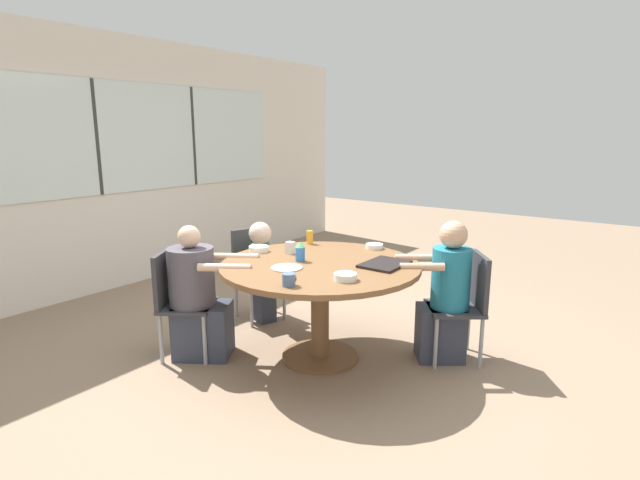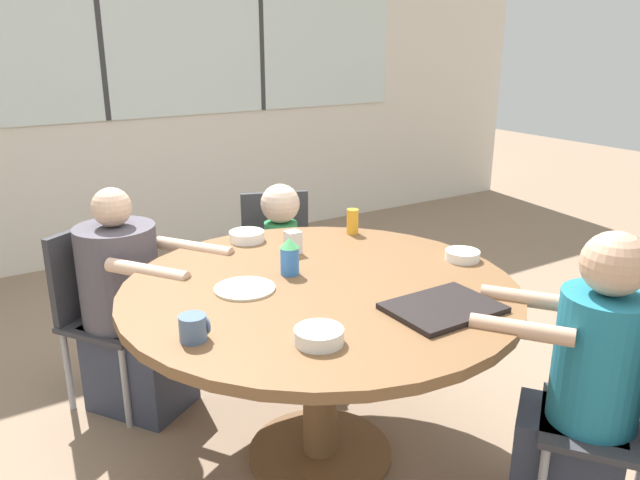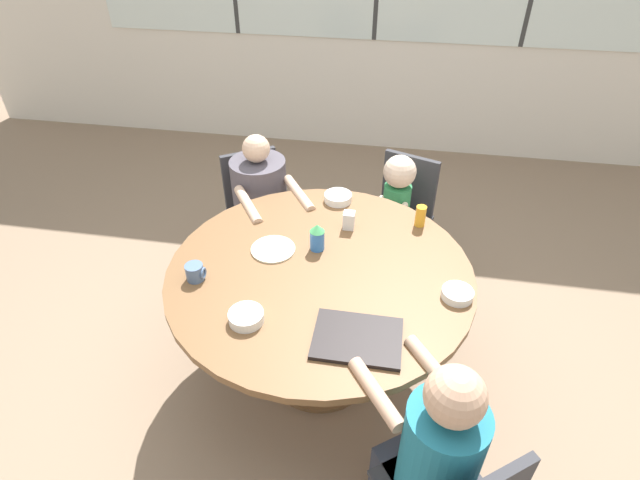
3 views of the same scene
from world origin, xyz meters
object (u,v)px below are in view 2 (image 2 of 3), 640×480
at_px(chair_for_woman_green_shirt, 636,409).
at_px(chair_for_man_blue_shirt, 100,301).
at_px(bowl_fruit, 319,336).
at_px(person_woman_green_shirt, 583,398).
at_px(person_man_blue_shirt, 130,315).
at_px(juice_glass, 353,221).
at_px(person_toddler, 282,266).
at_px(bowl_white_shallow, 248,236).
at_px(milk_carton_small, 293,242).
at_px(coffee_mug, 194,328).
at_px(sippy_cup, 290,256).
at_px(chair_for_toddler, 278,255).
at_px(bowl_cereal, 462,255).

xyz_separation_m(chair_for_woman_green_shirt, chair_for_man_blue_shirt, (-1.28, 1.87, 0.00)).
bearing_deg(bowl_fruit, person_woman_green_shirt, -24.99).
height_order(person_man_blue_shirt, juice_glass, person_man_blue_shirt).
xyz_separation_m(person_woman_green_shirt, person_toddler, (-0.23, 1.71, -0.01)).
distance_m(chair_for_woman_green_shirt, person_man_blue_shirt, 2.10).
relative_size(chair_for_woman_green_shirt, person_man_blue_shirt, 0.80).
distance_m(person_woman_green_shirt, person_toddler, 1.72).
bearing_deg(bowl_white_shallow, chair_for_woman_green_shirt, -66.99).
height_order(chair_for_woman_green_shirt, milk_carton_small, milk_carton_small).
height_order(chair_for_man_blue_shirt, bowl_fruit, chair_for_man_blue_shirt).
bearing_deg(milk_carton_small, chair_for_woman_green_shirt, -66.29).
bearing_deg(coffee_mug, chair_for_man_blue_shirt, 92.12).
bearing_deg(bowl_white_shallow, sippy_cup, -95.52).
bearing_deg(sippy_cup, person_toddler, 63.37).
bearing_deg(chair_for_toddler, person_woman_green_shirt, 115.67).
height_order(chair_for_man_blue_shirt, milk_carton_small, milk_carton_small).
xyz_separation_m(sippy_cup, milk_carton_small, (0.14, 0.21, -0.03)).
distance_m(chair_for_woman_green_shirt, bowl_cereal, 0.88).
relative_size(person_woman_green_shirt, juice_glass, 9.21).
bearing_deg(juice_glass, bowl_cereal, -72.23).
xyz_separation_m(person_toddler, juice_glass, (0.14, -0.46, 0.34)).
distance_m(chair_for_man_blue_shirt, bowl_white_shallow, 0.76).
distance_m(chair_for_woman_green_shirt, chair_for_man_blue_shirt, 2.27).
bearing_deg(person_woman_green_shirt, coffee_mug, 116.04).
distance_m(sippy_cup, bowl_fruit, 0.60).
height_order(chair_for_woman_green_shirt, juice_glass, juice_glass).
distance_m(person_man_blue_shirt, sippy_cup, 0.90).
relative_size(milk_carton_small, bowl_cereal, 0.68).
bearing_deg(chair_for_woman_green_shirt, chair_for_toddler, 61.95).
height_order(sippy_cup, bowl_fruit, sippy_cup).
xyz_separation_m(chair_for_toddler, sippy_cup, (-0.44, -0.90, 0.35)).
relative_size(chair_for_woman_green_shirt, bowl_fruit, 5.44).
relative_size(chair_for_woman_green_shirt, milk_carton_small, 8.53).
xyz_separation_m(chair_for_toddler, person_man_blue_shirt, (-0.92, -0.26, -0.04)).
distance_m(juice_glass, milk_carton_small, 0.40).
relative_size(chair_for_toddler, bowl_white_shallow, 5.20).
bearing_deg(bowl_white_shallow, coffee_mug, -125.76).
bearing_deg(person_man_blue_shirt, bowl_cereal, 109.78).
distance_m(chair_for_man_blue_shirt, person_woman_green_shirt, 2.10).
bearing_deg(bowl_fruit, milk_carton_small, 65.30).
bearing_deg(bowl_cereal, bowl_white_shallow, 132.12).
distance_m(milk_carton_small, bowl_fruit, 0.85).
bearing_deg(bowl_fruit, chair_for_man_blue_shirt, 104.92).
bearing_deg(bowl_cereal, chair_for_man_blue_shirt, 140.83).
xyz_separation_m(person_man_blue_shirt, bowl_white_shallow, (0.53, -0.17, 0.34)).
height_order(coffee_mug, sippy_cup, sippy_cup).
xyz_separation_m(bowl_white_shallow, bowl_cereal, (0.66, -0.72, -0.00)).
relative_size(chair_for_man_blue_shirt, bowl_fruit, 5.44).
distance_m(person_toddler, bowl_cereal, 1.11).
bearing_deg(chair_for_man_blue_shirt, sippy_cup, 93.02).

